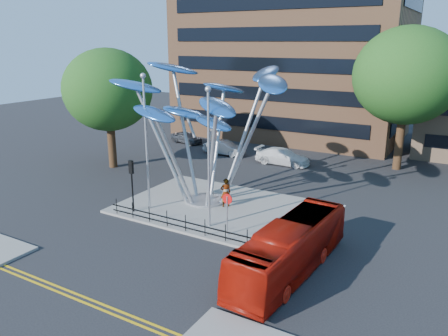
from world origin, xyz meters
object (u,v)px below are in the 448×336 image
Objects in this scene: parked_car_left at (187,137)px; parked_car_right at (283,156)px; tree_right at (407,76)px; pedestrian at (226,193)px; street_lamp_left at (146,131)px; no_entry_sign_island at (227,207)px; red_bus at (290,248)px; tree_left at (108,90)px; leaf_sculpture at (205,103)px; street_lamp_right at (209,146)px; traffic_light_island at (132,175)px; parked_car_mid at (224,148)px.

parked_car_right is at bearing -92.72° from parked_car_left.
tree_right is 19.05m from pedestrian.
tree_right is at bearing 55.95° from street_lamp_left.
street_lamp_left is 4.50× the size of pedestrian.
parked_car_left is (-9.26, 17.57, -4.72)m from street_lamp_left.
red_bus is at bearing -23.09° from no_entry_sign_island.
tree_left is 16.41m from parked_car_right.
pedestrian is (4.23, 2.79, -4.23)m from street_lamp_left.
tree_left is at bearing -59.09° from pedestrian.
parked_car_left is (-13.48, 14.78, -0.49)m from pedestrian.
leaf_sculpture is 4.83m from street_lamp_right.
street_lamp_left is 2.34× the size of parked_car_left.
parked_car_right is at bearing 76.84° from traffic_light_island.
tree_right is 3.54× the size of traffic_light_island.
parked_car_mid is 0.84× the size of parked_car_right.
pedestrian is at bearing -15.13° from tree_left.
leaf_sculpture is 19.56m from parked_car_left.
no_entry_sign_island is at bearing -107.12° from tree_right.
tree_right is at bearing 28.61° from tree_left.
tree_left is at bearing 158.99° from red_bus.
traffic_light_island is 0.91× the size of parked_car_left.
parked_car_right reaches higher than parked_car_mid.
leaf_sculpture reaches higher than street_lamp_right.
no_entry_sign_island is at bearing -17.87° from street_lamp_right.
traffic_light_island is at bearing -116.57° from street_lamp_left.
leaf_sculpture reaches higher than street_lamp_left.
leaf_sculpture is 14.68m from parked_car_mid.
tree_right is 6.19× the size of pedestrian.
tree_left reaches higher than pedestrian.
street_lamp_left is at bearing 171.39° from no_entry_sign_island.
traffic_light_island is at bearing -174.81° from street_lamp_right.
traffic_light_island is 1.40× the size of no_entry_sign_island.
red_bus is at bearing -142.06° from parked_car_mid.
parked_car_right is (-7.88, 17.86, -0.56)m from red_bus.
leaf_sculpture is at bearing -56.30° from pedestrian.
tree_right is 18.37m from leaf_sculpture.
parked_car_mid is at bearing 101.55° from street_lamp_left.
leaf_sculpture is at bearing -15.55° from tree_left.
street_lamp_right is 5.21m from pedestrian.
street_lamp_left is 2.09× the size of parked_car_mid.
parked_car_mid is at bearing -101.17° from parked_car_left.
street_lamp_left reaches higher than parked_car_left.
tree_right reaches higher than no_entry_sign_island.
traffic_light_island is at bearing -170.88° from parked_car_mid.
street_lamp_left reaches higher than red_bus.
no_entry_sign_island reaches higher than parked_car_left.
red_bus is (6.10, -2.44, -3.81)m from street_lamp_right.
tree_right reaches higher than street_lamp_right.
pedestrian is at bearing 143.79° from red_bus.
parked_car_left is at bearing 88.75° from tree_left.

